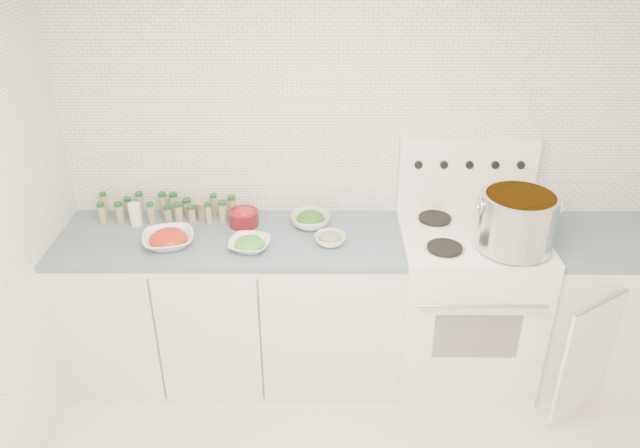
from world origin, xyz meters
The scene contains 13 objects.
room_walls centered at (0.00, 0.00, 1.56)m, with size 3.54×3.04×2.52m.
counter_left centered at (-0.82, 1.19, 0.45)m, with size 1.85×0.62×0.90m.
stove centered at (0.48, 1.19, 0.50)m, with size 0.76×0.70×1.36m.
counter_right centered at (1.30, 1.19, 0.45)m, with size 0.89×0.84×0.90m.
stock_pot centered at (0.65, 1.02, 1.10)m, with size 0.40×0.38×0.29m.
bowl_tomato centered at (-1.13, 1.10, 0.94)m, with size 0.32×0.32×0.09m.
bowl_snowpea centered at (-0.70, 1.06, 0.93)m, with size 0.24×0.24×0.07m.
bowl_broccoli centered at (-0.39, 1.31, 0.94)m, with size 0.22×0.22×0.09m.
bowl_zucchini centered at (-0.28, 1.12, 0.93)m, with size 0.20×0.20×0.07m.
bowl_pepper centered at (-0.76, 1.33, 0.95)m, with size 0.17×0.17×0.10m.
salt_canister centered at (-1.36, 1.32, 0.96)m, with size 0.06×0.06×0.13m, color white.
tin_can centered at (-1.00, 1.40, 0.95)m, with size 0.08×0.08×0.10m, color #9F9987.
spice_cluster centered at (-1.19, 1.40, 0.96)m, with size 0.77×0.16×0.14m.
Camera 1 is at (-0.32, -1.72, 2.56)m, focal length 35.00 mm.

